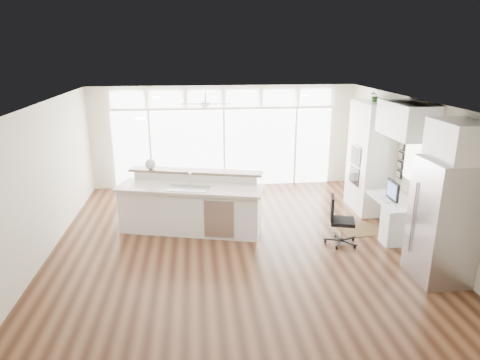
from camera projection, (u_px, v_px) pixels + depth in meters
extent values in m
cube|color=#3A1F12|center=(240.00, 250.00, 8.05)|extent=(7.00, 8.00, 0.02)
cube|color=silver|center=(240.00, 105.00, 7.25)|extent=(7.00, 8.00, 0.02)
cube|color=beige|center=(224.00, 137.00, 11.45)|extent=(7.00, 0.04, 2.70)
cube|color=beige|center=(286.00, 313.00, 3.85)|extent=(7.00, 0.04, 2.70)
cube|color=beige|center=(36.00, 188.00, 7.29)|extent=(0.04, 8.00, 2.70)
cube|color=beige|center=(425.00, 175.00, 8.00)|extent=(0.04, 8.00, 2.70)
cube|color=white|center=(224.00, 148.00, 11.48)|extent=(5.80, 0.06, 2.08)
cube|color=white|center=(223.00, 98.00, 11.08)|extent=(5.90, 0.06, 0.40)
cube|color=white|center=(416.00, 161.00, 8.23)|extent=(0.04, 0.85, 0.85)
cube|color=white|center=(205.00, 100.00, 9.92)|extent=(1.16, 1.16, 0.32)
cube|color=white|center=(238.00, 105.00, 7.44)|extent=(3.40, 3.00, 0.02)
cube|color=white|center=(370.00, 157.00, 9.71)|extent=(0.64, 1.20, 2.50)
cube|color=white|center=(393.00, 218.00, 8.54)|extent=(0.72, 1.30, 0.76)
cube|color=white|center=(407.00, 120.00, 7.96)|extent=(0.64, 1.30, 0.64)
cube|color=#B7B7BC|center=(443.00, 221.00, 6.79)|extent=(0.76, 0.90, 2.00)
cube|color=white|center=(459.00, 141.00, 6.41)|extent=(0.64, 0.90, 0.60)
cube|color=black|center=(401.00, 160.00, 8.86)|extent=(0.06, 0.22, 0.80)
cube|color=white|center=(190.00, 204.00, 8.70)|extent=(3.14, 1.83, 1.17)
cube|color=#362411|center=(362.00, 230.00, 8.91)|extent=(1.01, 0.79, 0.01)
cube|color=black|center=(343.00, 221.00, 8.14)|extent=(0.60, 0.57, 0.95)
sphere|color=silver|center=(150.00, 164.00, 9.01)|extent=(0.26, 0.26, 0.23)
cube|color=black|center=(393.00, 190.00, 8.36)|extent=(0.09, 0.50, 0.41)
cube|color=white|center=(383.00, 200.00, 8.40)|extent=(0.12, 0.31, 0.02)
imported|color=#2D5F29|center=(375.00, 97.00, 9.31)|extent=(0.25, 0.28, 0.21)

